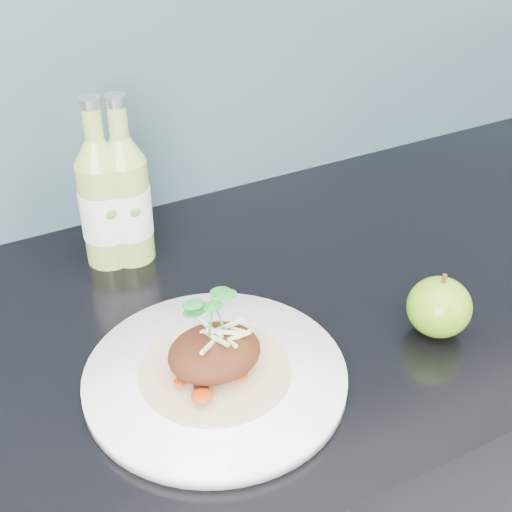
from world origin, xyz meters
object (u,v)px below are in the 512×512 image
object	(u,v)px
dinner_plate	(215,377)
green_apple	(439,307)
cider_bottle_left	(103,202)
cider_bottle_right	(127,200)

from	to	relation	value
dinner_plate	green_apple	bearing A→B (deg)	-9.06
dinner_plate	green_apple	world-z (taller)	green_apple
cider_bottle_left	cider_bottle_right	xyz separation A→B (m)	(0.03, -0.01, 0.00)
green_apple	cider_bottle_right	size ratio (longest dim) A/B	0.39
dinner_plate	cider_bottle_right	xyz separation A→B (m)	(0.01, 0.27, 0.08)
green_apple	cider_bottle_left	distance (m)	0.43
green_apple	cider_bottle_left	size ratio (longest dim) A/B	0.39
dinner_plate	cider_bottle_right	world-z (taller)	cider_bottle_right
green_apple	cider_bottle_right	bearing A→B (deg)	129.10
cider_bottle_left	cider_bottle_right	size ratio (longest dim) A/B	1.00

